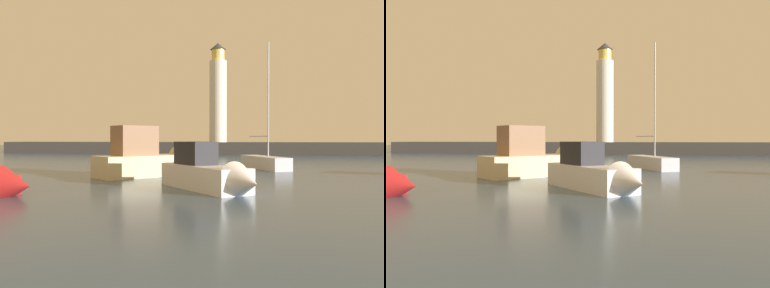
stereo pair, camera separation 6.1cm
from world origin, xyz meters
TOP-DOWN VIEW (x-y plane):
  - ground_plane at (0.00, 33.09)m, footprint 220.00×220.00m
  - breakwater at (0.00, 66.18)m, footprint 88.89×6.87m
  - lighthouse at (-5.88, 66.18)m, footprint 2.94×2.94m
  - motorboat_1 at (-0.30, 18.36)m, footprint 6.43×7.12m
  - motorboat_2 at (-5.35, 26.03)m, footprint 7.79×8.36m
  - sailboat_moored at (2.31, 33.93)m, footprint 4.59×6.99m

SIDE VIEW (x-z plane):
  - ground_plane at x=0.00m, z-range 0.00..0.00m
  - sailboat_moored at x=2.31m, z-range -4.89..6.13m
  - motorboat_1 at x=-0.30m, z-range -0.51..2.23m
  - breakwater at x=0.00m, z-range 0.00..2.03m
  - motorboat_2 at x=-5.35m, z-range -0.90..3.15m
  - lighthouse at x=-5.88m, z-range 1.59..18.51m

